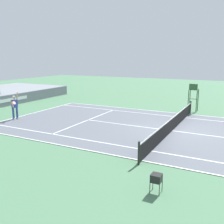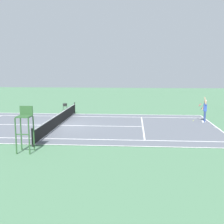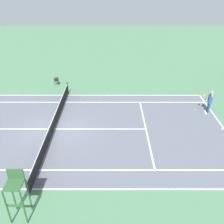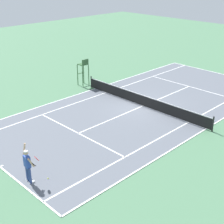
% 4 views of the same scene
% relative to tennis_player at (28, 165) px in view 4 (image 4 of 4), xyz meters
% --- Properties ---
extents(ground_plane, '(80.00, 80.00, 0.00)m').
position_rel_tennis_player_xyz_m(ground_plane, '(2.32, -11.47, -0.99)').
color(ground_plane, '#4C7A56').
extents(court, '(11.08, 23.88, 0.03)m').
position_rel_tennis_player_xyz_m(court, '(2.32, -11.47, -0.98)').
color(court, slate).
rests_on(court, ground).
extents(net, '(11.98, 0.10, 1.07)m').
position_rel_tennis_player_xyz_m(net, '(2.32, -11.47, -0.47)').
color(net, black).
rests_on(net, ground).
extents(tennis_player, '(0.81, 0.62, 2.08)m').
position_rel_tennis_player_xyz_m(tennis_player, '(0.00, 0.00, 0.00)').
color(tennis_player, navy).
rests_on(tennis_player, ground).
extents(tennis_ball, '(0.07, 0.07, 0.07)m').
position_rel_tennis_player_xyz_m(tennis_ball, '(-0.44, -0.79, -0.96)').
color(tennis_ball, '#D1E533').
rests_on(tennis_ball, ground).
extents(umpire_chair, '(0.77, 0.77, 2.44)m').
position_rel_tennis_player_xyz_m(umpire_chair, '(9.26, -11.47, 0.56)').
color(umpire_chair, '#2D562D').
rests_on(umpire_chair, ground).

